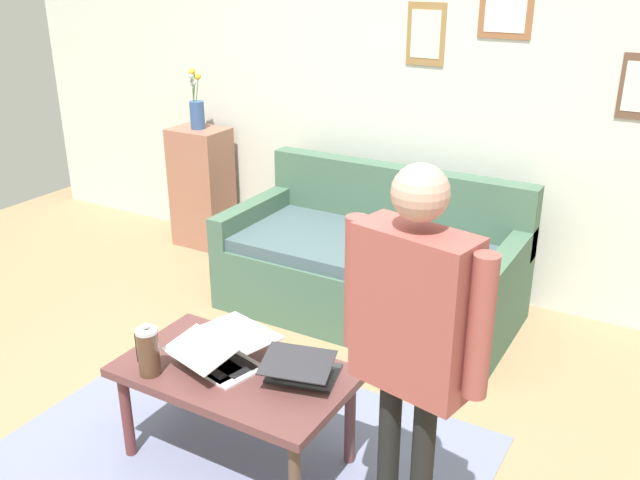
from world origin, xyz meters
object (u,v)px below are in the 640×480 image
Objects in this scene: laptop_left at (211,358)px; french_press at (148,351)px; side_shelf at (202,187)px; laptop_right at (302,370)px; person_standing at (413,330)px; coffee_table at (235,380)px; flower_vase at (197,108)px; laptop_center at (228,352)px; couch at (372,267)px.

french_press reaches higher than laptop_left.
laptop_left is 2.60m from side_shelf.
french_press reaches higher than laptop_right.
laptop_left is at bearing -8.02° from person_standing.
flower_vase is at bearing -47.86° from coffee_table.
laptop_right is at bearing -163.25° from laptop_left.
flower_vase is at bearing -48.29° from laptop_center.
coffee_table is 2.64m from side_shelf.
laptop_left is 1.01× the size of laptop_right.
laptop_left is 0.90× the size of laptop_center.
person_standing reaches higher than laptop_left.
laptop_left and laptop_right have the same top height.
side_shelf is (1.48, -2.17, -0.12)m from french_press.
flower_vase reaches higher than side_shelf.
french_press is at bearing 26.66° from laptop_right.
laptop_right is at bearing -153.34° from french_press.
side_shelf is 2.09× the size of flower_vase.
laptop_right is at bearing 104.95° from couch.
laptop_center is (-0.06, 1.56, 0.22)m from couch.
laptop_right is at bearing -163.91° from coffee_table.
side_shelf reaches higher than laptop_right.
laptop_left is 0.39× the size of side_shelf.
laptop_left is 0.08m from laptop_center.
person_standing reaches higher than french_press.
laptop_right is at bearing -172.64° from laptop_center.
laptop_left is 1.10m from person_standing.
side_shelf is 3.44m from person_standing.
laptop_center is at bearing -119.93° from laptop_left.
laptop_right is 0.39× the size of side_shelf.
french_press reaches higher than coffee_table.
coffee_table is 0.15m from laptop_left.
french_press is 0.55× the size of flower_vase.
flower_vase is (2.07, -1.88, 0.56)m from laptop_right.
laptop_center is (-0.04, -0.07, 0.00)m from laptop_left.
flower_vase is at bearing -55.68° from french_press.
side_shelf is (1.77, -1.96, 0.05)m from coffee_table.
couch is 1.79× the size of coffee_table.
couch is at bearing -75.05° from laptop_right.
flower_vase is (1.71, -1.92, 0.56)m from laptop_center.
couch is 1.65m from laptop_left.
french_press is (0.19, 0.17, 0.07)m from laptop_left.
side_shelf reaches higher than laptop_center.
couch is 1.59m from laptop_right.
flower_vase reaches higher than couch.
laptop_left is at bearing 129.92° from side_shelf.
laptop_left is at bearing 16.75° from laptop_right.
laptop_left is (0.10, 0.03, 0.10)m from coffee_table.
couch is 7.44× the size of french_press.
laptop_right is at bearing 137.68° from side_shelf.
french_press is 2.63m from side_shelf.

